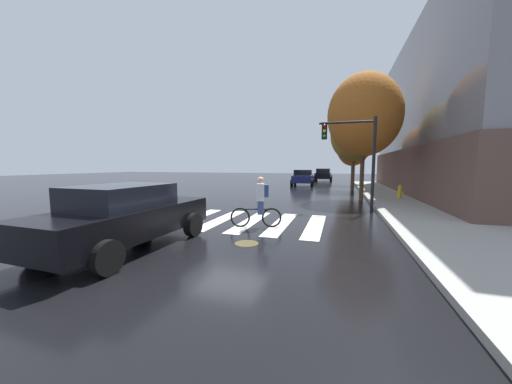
# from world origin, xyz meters

# --- Properties ---
(ground_plane) EXTENTS (120.00, 120.00, 0.00)m
(ground_plane) POSITION_xyz_m (0.00, 0.00, 0.00)
(ground_plane) COLOR black
(crosswalk_stripes) EXTENTS (7.55, 3.83, 0.01)m
(crosswalk_stripes) POSITION_xyz_m (-0.38, 0.00, 0.01)
(crosswalk_stripes) COLOR silver
(crosswalk_stripes) RESTS_ON ground
(manhole_cover) EXTENTS (0.64, 0.64, 0.01)m
(manhole_cover) POSITION_xyz_m (1.56, -2.61, 0.00)
(manhole_cover) COLOR #473D1E
(manhole_cover) RESTS_ON ground
(sedan_near) EXTENTS (2.28, 4.66, 1.59)m
(sedan_near) POSITION_xyz_m (-1.18, -3.86, 0.82)
(sedan_near) COLOR black
(sedan_near) RESTS_ON ground
(sedan_mid) EXTENTS (2.38, 4.76, 1.62)m
(sedan_mid) POSITION_xyz_m (0.31, 18.48, 0.83)
(sedan_mid) COLOR navy
(sedan_mid) RESTS_ON ground
(sedan_far) EXTENTS (2.25, 4.77, 1.65)m
(sedan_far) POSITION_xyz_m (1.87, 27.17, 0.85)
(sedan_far) COLOR black
(sedan_far) RESTS_ON ground
(cyclist) EXTENTS (1.67, 0.51, 1.69)m
(cyclist) POSITION_xyz_m (1.37, -0.75, 0.84)
(cyclist) COLOR black
(cyclist) RESTS_ON ground
(traffic_light_near) EXTENTS (2.47, 0.28, 4.20)m
(traffic_light_near) POSITION_xyz_m (4.48, 3.79, 2.86)
(traffic_light_near) COLOR black
(traffic_light_near) RESTS_ON ground
(fire_hydrant) EXTENTS (0.33, 0.22, 0.78)m
(fire_hydrant) POSITION_xyz_m (7.28, 8.10, 0.53)
(fire_hydrant) COLOR gold
(fire_hydrant) RESTS_ON sidewalk
(street_tree_near) EXTENTS (4.11, 4.11, 7.31)m
(street_tree_near) POSITION_xyz_m (5.14, 7.67, 4.94)
(street_tree_near) COLOR #4C3823
(street_tree_near) RESTS_ON ground
(street_tree_mid) EXTENTS (3.78, 3.78, 6.73)m
(street_tree_mid) POSITION_xyz_m (4.96, 14.17, 4.55)
(street_tree_mid) COLOR #4C3823
(street_tree_mid) RESTS_ON ground
(street_tree_far) EXTENTS (3.19, 3.19, 5.68)m
(street_tree_far) POSITION_xyz_m (5.15, 20.20, 3.83)
(street_tree_far) COLOR #4C3823
(street_tree_far) RESTS_ON ground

